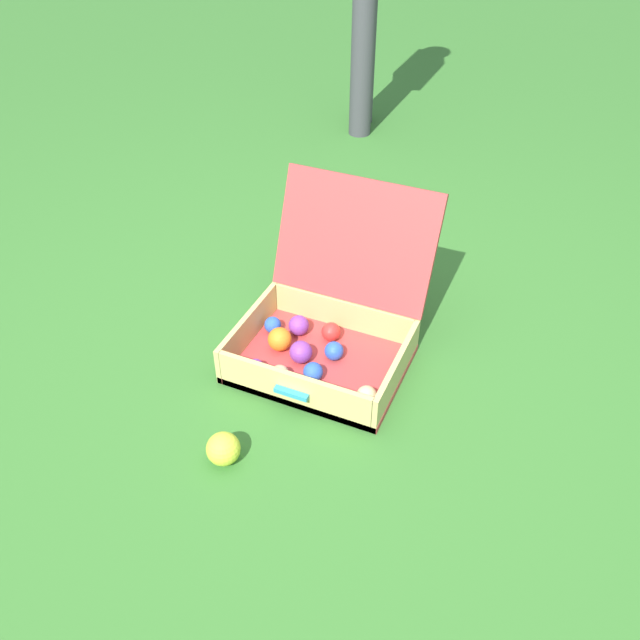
{
  "coord_description": "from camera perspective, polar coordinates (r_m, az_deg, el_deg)",
  "views": [
    {
      "loc": [
        0.64,
        -1.39,
        1.49
      ],
      "look_at": [
        -0.0,
        0.07,
        0.2
      ],
      "focal_mm": 36.81,
      "sensor_mm": 36.0,
      "label": 1
    }
  ],
  "objects": [
    {
      "name": "ground_plane",
      "position": [
        2.14,
        -0.73,
        -5.2
      ],
      "size": [
        16.0,
        16.0,
        0.0
      ],
      "primitive_type": "plane",
      "color": "#336B28"
    },
    {
      "name": "open_suitcase",
      "position": [
        2.16,
        0.55,
        -0.53
      ],
      "size": [
        0.54,
        0.61,
        0.52
      ],
      "color": "#B23838",
      "rests_on": "ground"
    },
    {
      "name": "stray_ball_on_grass",
      "position": [
        1.9,
        -8.4,
        -11.02
      ],
      "size": [
        0.1,
        0.1,
        0.1
      ],
      "primitive_type": "sphere",
      "color": "#CCDB38",
      "rests_on": "ground"
    }
  ]
}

